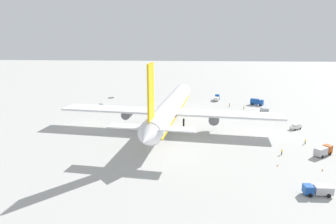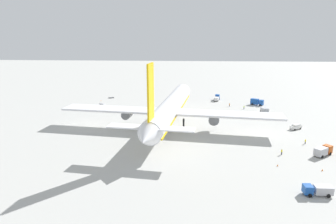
# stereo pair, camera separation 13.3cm
# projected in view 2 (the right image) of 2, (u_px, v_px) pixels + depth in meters

# --- Properties ---
(ground_plane) EXTENTS (600.00, 600.00, 0.00)m
(ground_plane) POSITION_uv_depth(u_px,v_px,m) (171.00, 127.00, 117.97)
(ground_plane) COLOR #B2B2AD
(airliner) EXTENTS (79.36, 82.49, 27.23)m
(airliner) POSITION_uv_depth(u_px,v_px,m) (170.00, 108.00, 114.77)
(airliner) COLOR white
(airliner) RESTS_ON ground
(service_truck_1) EXTENTS (4.92, 6.55, 3.10)m
(service_truck_1) POSITION_uv_depth(u_px,v_px,m) (257.00, 102.00, 153.60)
(service_truck_1) COLOR #194CA5
(service_truck_1) RESTS_ON ground
(service_truck_2) EXTENTS (5.68, 6.50, 2.71)m
(service_truck_2) POSITION_uv_depth(u_px,v_px,m) (323.00, 151.00, 89.51)
(service_truck_2) COLOR #BF4C14
(service_truck_2) RESTS_ON ground
(service_truck_3) EXTENTS (7.03, 3.75, 2.81)m
(service_truck_3) POSITION_uv_depth(u_px,v_px,m) (217.00, 98.00, 164.64)
(service_truck_3) COLOR #194CA5
(service_truck_3) RESTS_ON ground
(service_truck_4) EXTENTS (6.20, 2.81, 2.78)m
(service_truck_4) POSITION_uv_depth(u_px,v_px,m) (265.00, 110.00, 137.38)
(service_truck_4) COLOR #999EA5
(service_truck_4) RESTS_ON ground
(service_truck_5) EXTENTS (2.52, 6.22, 2.33)m
(service_truck_5) POSITION_uv_depth(u_px,v_px,m) (318.00, 190.00, 67.43)
(service_truck_5) COLOR #194CA5
(service_truck_5) RESTS_ON ground
(service_van) EXTENTS (4.12, 5.03, 1.97)m
(service_van) POSITION_uv_depth(u_px,v_px,m) (296.00, 127.00, 114.58)
(service_van) COLOR white
(service_van) RESTS_ON ground
(baggage_cart_0) EXTENTS (2.62, 3.39, 0.40)m
(baggage_cart_0) POSITION_uv_depth(u_px,v_px,m) (111.00, 98.00, 170.93)
(baggage_cart_0) COLOR #595B60
(baggage_cart_0) RESTS_ON ground
(baggage_cart_1) EXTENTS (2.20, 3.47, 1.32)m
(baggage_cart_1) POSITION_uv_depth(u_px,v_px,m) (102.00, 104.00, 152.12)
(baggage_cart_1) COLOR gray
(baggage_cart_1) RESTS_ON ground
(ground_worker_0) EXTENTS (0.53, 0.53, 1.72)m
(ground_worker_0) POSITION_uv_depth(u_px,v_px,m) (244.00, 107.00, 145.36)
(ground_worker_0) COLOR navy
(ground_worker_0) RESTS_ON ground
(ground_worker_1) EXTENTS (0.56, 0.56, 1.73)m
(ground_worker_1) POSITION_uv_depth(u_px,v_px,m) (229.00, 105.00, 150.46)
(ground_worker_1) COLOR #3F3F47
(ground_worker_1) RESTS_ON ground
(ground_worker_2) EXTENTS (0.56, 0.56, 1.74)m
(ground_worker_2) POSITION_uv_depth(u_px,v_px,m) (282.00, 152.00, 90.30)
(ground_worker_2) COLOR #3F3F47
(ground_worker_2) RESTS_ON ground
(ground_worker_3) EXTENTS (0.48, 0.48, 1.63)m
(ground_worker_3) POSITION_uv_depth(u_px,v_px,m) (305.00, 141.00, 99.28)
(ground_worker_3) COLOR #3F3F47
(ground_worker_3) RESTS_ON ground
(traffic_cone_0) EXTENTS (0.36, 0.36, 0.55)m
(traffic_cone_0) POSITION_uv_depth(u_px,v_px,m) (322.00, 170.00, 79.73)
(traffic_cone_0) COLOR orange
(traffic_cone_0) RESTS_ON ground
(traffic_cone_1) EXTENTS (0.36, 0.36, 0.55)m
(traffic_cone_1) POSITION_uv_depth(u_px,v_px,m) (278.00, 165.00, 82.59)
(traffic_cone_1) COLOR orange
(traffic_cone_1) RESTS_ON ground
(traffic_cone_2) EXTENTS (0.36, 0.36, 0.55)m
(traffic_cone_2) POSITION_uv_depth(u_px,v_px,m) (101.00, 101.00, 162.79)
(traffic_cone_2) COLOR orange
(traffic_cone_2) RESTS_ON ground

